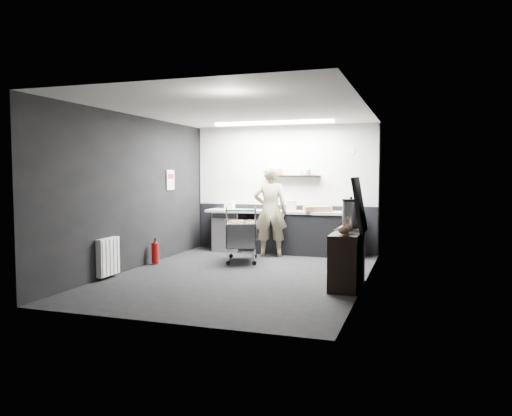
% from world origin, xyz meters
% --- Properties ---
extents(floor, '(5.50, 5.50, 0.00)m').
position_xyz_m(floor, '(0.00, 0.00, 0.00)').
color(floor, black).
rests_on(floor, ground).
extents(ceiling, '(5.50, 5.50, 0.00)m').
position_xyz_m(ceiling, '(0.00, 0.00, 2.70)').
color(ceiling, silver).
rests_on(ceiling, wall_back).
extents(wall_back, '(5.50, 0.00, 5.50)m').
position_xyz_m(wall_back, '(0.00, 2.75, 1.35)').
color(wall_back, black).
rests_on(wall_back, floor).
extents(wall_front, '(5.50, 0.00, 5.50)m').
position_xyz_m(wall_front, '(0.00, -2.75, 1.35)').
color(wall_front, black).
rests_on(wall_front, floor).
extents(wall_left, '(0.00, 5.50, 5.50)m').
position_xyz_m(wall_left, '(-2.00, 0.00, 1.35)').
color(wall_left, black).
rests_on(wall_left, floor).
extents(wall_right, '(0.00, 5.50, 5.50)m').
position_xyz_m(wall_right, '(2.00, 0.00, 1.35)').
color(wall_right, black).
rests_on(wall_right, floor).
extents(kitchen_wall_panel, '(3.95, 0.02, 1.70)m').
position_xyz_m(kitchen_wall_panel, '(0.00, 2.73, 1.85)').
color(kitchen_wall_panel, silver).
rests_on(kitchen_wall_panel, wall_back).
extents(dado_panel, '(3.95, 0.02, 1.00)m').
position_xyz_m(dado_panel, '(0.00, 2.73, 0.50)').
color(dado_panel, black).
rests_on(dado_panel, wall_back).
extents(floating_shelf, '(1.20, 0.22, 0.04)m').
position_xyz_m(floating_shelf, '(0.20, 2.62, 1.62)').
color(floating_shelf, black).
rests_on(floating_shelf, wall_back).
extents(wall_clock, '(0.20, 0.03, 0.20)m').
position_xyz_m(wall_clock, '(1.40, 2.72, 2.15)').
color(wall_clock, white).
rests_on(wall_clock, wall_back).
extents(poster, '(0.02, 0.30, 0.40)m').
position_xyz_m(poster, '(-1.98, 1.30, 1.55)').
color(poster, white).
rests_on(poster, wall_left).
extents(poster_red_band, '(0.02, 0.22, 0.10)m').
position_xyz_m(poster_red_band, '(-1.98, 1.30, 1.62)').
color(poster_red_band, red).
rests_on(poster_red_band, poster).
extents(radiator, '(0.10, 0.50, 0.60)m').
position_xyz_m(radiator, '(-1.94, -0.90, 0.35)').
color(radiator, white).
rests_on(radiator, wall_left).
extents(ceiling_strip, '(2.40, 0.20, 0.04)m').
position_xyz_m(ceiling_strip, '(0.00, 1.85, 2.67)').
color(ceiling_strip, white).
rests_on(ceiling_strip, ceiling).
extents(prep_counter, '(3.20, 0.61, 0.90)m').
position_xyz_m(prep_counter, '(0.14, 2.42, 0.46)').
color(prep_counter, black).
rests_on(prep_counter, floor).
extents(person, '(0.77, 0.60, 1.85)m').
position_xyz_m(person, '(-0.09, 1.97, 0.93)').
color(person, beige).
rests_on(person, floor).
extents(shopping_cart, '(0.81, 1.09, 1.03)m').
position_xyz_m(shopping_cart, '(-0.42, 1.21, 0.49)').
color(shopping_cart, silver).
rests_on(shopping_cart, floor).
extents(sideboard, '(0.46, 1.09, 1.63)m').
position_xyz_m(sideboard, '(1.79, -0.27, 0.52)').
color(sideboard, black).
rests_on(sideboard, floor).
extents(fire_extinguisher, '(0.14, 0.14, 0.46)m').
position_xyz_m(fire_extinguisher, '(-1.85, 0.44, 0.23)').
color(fire_extinguisher, '#AC0C0B').
rests_on(fire_extinguisher, floor).
extents(cardboard_box, '(0.66, 0.58, 0.11)m').
position_xyz_m(cardboard_box, '(0.79, 2.37, 0.95)').
color(cardboard_box, '#8D694B').
rests_on(cardboard_box, prep_counter).
extents(pink_tub, '(0.21, 0.21, 0.21)m').
position_xyz_m(pink_tub, '(0.23, 2.42, 1.01)').
color(pink_tub, beige).
rests_on(pink_tub, prep_counter).
extents(white_container, '(0.20, 0.15, 0.17)m').
position_xyz_m(white_container, '(-1.13, 2.37, 0.99)').
color(white_container, white).
rests_on(white_container, prep_counter).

